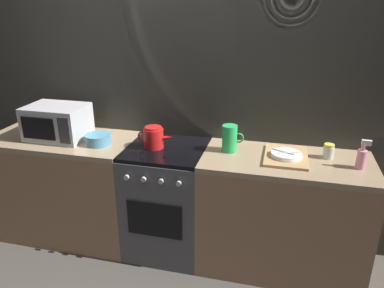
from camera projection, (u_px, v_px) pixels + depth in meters
ground_plane at (168, 246)px, 3.16m from camera, size 8.00×8.00×0.00m
back_wall at (177, 99)px, 3.01m from camera, size 3.60×0.05×2.40m
counter_left at (67, 187)px, 3.20m from camera, size 1.20×0.60×0.90m
stove_unit at (167, 200)px, 2.99m from camera, size 0.60×0.63×0.90m
counter_right at (282, 214)px, 2.79m from camera, size 1.20×0.60×0.90m
microwave at (57, 122)px, 2.97m from camera, size 0.46×0.35×0.27m
kettle at (154, 137)px, 2.80m from camera, size 0.28×0.15×0.17m
mixing_bowl at (98, 139)px, 2.89m from camera, size 0.20×0.20×0.08m
pitcher at (230, 138)px, 2.73m from camera, size 0.16×0.11×0.20m
dish_pile at (286, 156)px, 2.64m from camera, size 0.30×0.40×0.06m
spice_jar at (328, 151)px, 2.63m from camera, size 0.08×0.08×0.10m
spray_bottle at (362, 157)px, 2.46m from camera, size 0.08×0.06×0.20m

